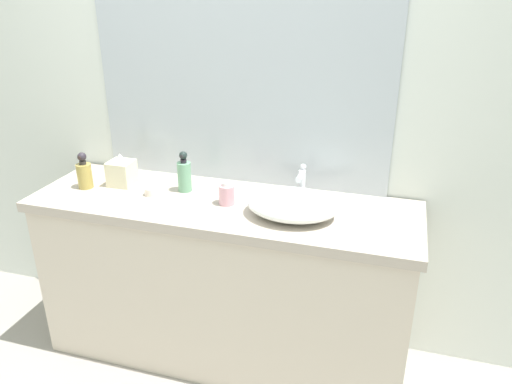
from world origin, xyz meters
The scene contains 10 objects.
bathroom_wall_rear centered at (0.00, 0.73, 1.30)m, with size 6.00×0.06×2.60m, color silver.
vanity_counter centered at (0.05, 0.41, 0.43)m, with size 1.80×0.56×0.86m.
wall_mirror_panel centered at (0.05, 0.69, 1.35)m, with size 1.45×0.01×0.98m, color #B2BCC6.
sink_basin centered at (0.39, 0.37, 0.91)m, with size 0.40×0.31×0.10m, color white.
faucet centered at (0.39, 0.55, 0.95)m, with size 0.03×0.12×0.16m.
soap_dispenser centered at (-0.16, 0.49, 0.94)m, with size 0.07×0.07×0.20m.
lotion_bottle centered at (0.08, 0.40, 0.91)m, with size 0.07×0.07×0.11m.
perfume_bottle centered at (-0.65, 0.38, 0.93)m, with size 0.07×0.07×0.18m.
tissue_box centered at (-0.49, 0.47, 0.93)m, with size 0.12×0.12×0.16m.
candle_jar centered at (-0.30, 0.39, 0.88)m, with size 0.05×0.05×0.04m, color beige.
Camera 1 is at (0.80, -1.52, 1.80)m, focal length 34.70 mm.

